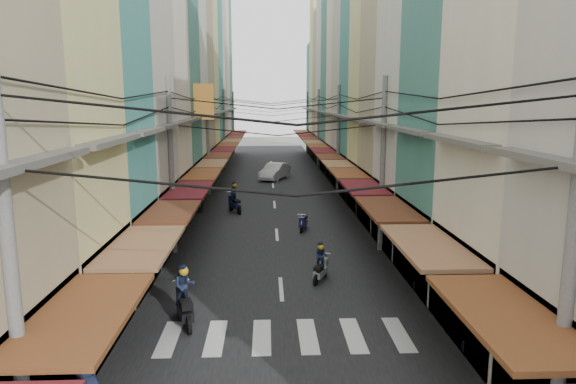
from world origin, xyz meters
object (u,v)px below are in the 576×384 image
object	(u,v)px
traffic_sign	(407,227)
bicycle	(437,253)
market_umbrella	(469,230)
white_car	(275,179)

from	to	relation	value
traffic_sign	bicycle	bearing A→B (deg)	53.97
bicycle	market_umbrella	world-z (taller)	market_umbrella
white_car	market_umbrella	size ratio (longest dim) A/B	1.94
market_umbrella	traffic_sign	distance (m)	2.43
traffic_sign	market_umbrella	bearing A→B (deg)	-38.46
bicycle	traffic_sign	distance (m)	4.68
white_car	traffic_sign	distance (m)	26.90
market_umbrella	bicycle	bearing A→B (deg)	83.39
traffic_sign	white_car	bearing A→B (deg)	100.38
white_car	bicycle	size ratio (longest dim) A/B	3.25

